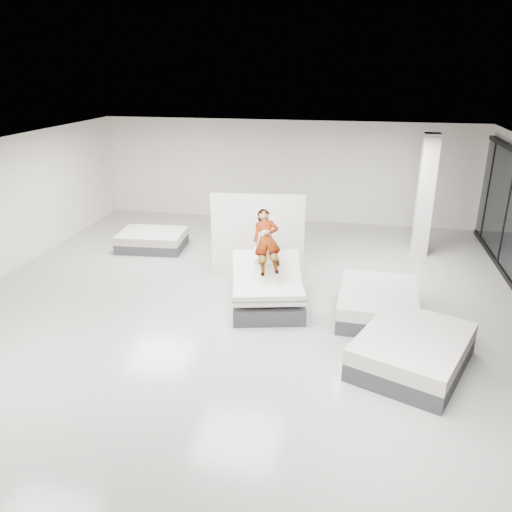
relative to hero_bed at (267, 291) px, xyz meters
name	(u,v)px	position (x,y,z in m)	size (l,w,h in m)	color
room	(234,242)	(-0.55, -0.59, 1.25)	(14.00, 14.04, 3.20)	beige
hero_bed	(267,291)	(0.00, 0.00, 0.00)	(1.83, 2.17, 1.14)	#3A3B40
person	(267,250)	(-0.07, 0.31, 0.80)	(0.56, 0.37, 1.53)	slate
remote	(278,263)	(0.22, 0.02, 0.63)	(0.05, 0.14, 0.03)	black
divider_panel	(258,236)	(-0.53, 1.63, 0.65)	(2.20, 0.10, 2.00)	white
flat_bed_right_far	(377,303)	(2.26, 0.02, -0.07)	(1.58, 2.07, 0.55)	#3A3B40
flat_bed_right_near	(412,351)	(2.78, -1.74, -0.06)	(2.28, 2.56, 0.58)	#3A3B40
flat_bed_left_far	(152,240)	(-3.76, 2.91, -0.11)	(1.85, 1.45, 0.48)	#3A3B40
column	(425,196)	(3.45, 3.91, 1.25)	(0.40, 0.40, 3.20)	silver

